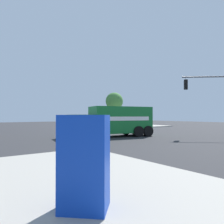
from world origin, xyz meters
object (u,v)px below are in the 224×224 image
shade_tree_near (114,101)px  vending_machine_red (85,162)px  traffic_light_primary (216,95)px  delivery_truck (114,121)px  pedestrian_near_corner (149,121)px

shade_tree_near → vending_machine_red: bearing=51.8°
traffic_light_primary → vending_machine_red: bearing=20.2°
traffic_light_primary → vending_machine_red: 19.39m
delivery_truck → pedestrian_near_corner: size_ratio=5.09×
traffic_light_primary → pedestrian_near_corner: bearing=-116.6°
traffic_light_primary → vending_machine_red: (18.00, 6.62, -2.86)m
delivery_truck → vending_machine_red: size_ratio=4.35×
pedestrian_near_corner → delivery_truck: bearing=33.9°
pedestrian_near_corner → vending_machine_red: size_ratio=0.86×
delivery_truck → traffic_light_primary: size_ratio=1.36×
traffic_light_primary → shade_tree_near: shade_tree_near is taller
vending_machine_red → shade_tree_near: 38.65m
delivery_truck → pedestrian_near_corner: bearing=-146.1°
vending_machine_red → delivery_truck: bearing=-129.3°
delivery_truck → pedestrian_near_corner: 19.65m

